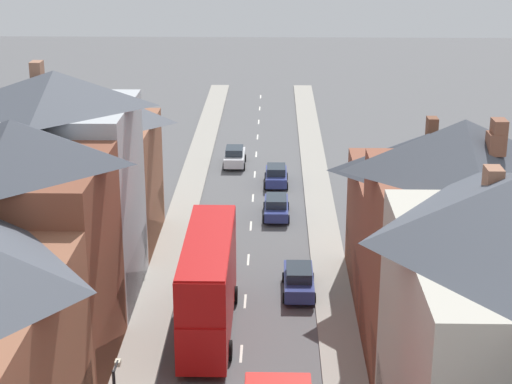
# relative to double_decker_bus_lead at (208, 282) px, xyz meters

# --- Properties ---
(pavement_left) EXTENTS (2.20, 104.00, 0.14)m
(pavement_left) POSITION_rel_double_decker_bus_lead_xyz_m (-3.29, 11.52, -2.75)
(pavement_left) COLOR gray
(pavement_left) RESTS_ON ground
(pavement_right) EXTENTS (2.20, 104.00, 0.14)m
(pavement_right) POSITION_rel_double_decker_bus_lead_xyz_m (6.91, 11.52, -2.75)
(pavement_right) COLOR gray
(pavement_right) RESTS_ON ground
(centre_line_dashes) EXTENTS (0.14, 97.80, 0.01)m
(centre_line_dashes) POSITION_rel_double_decker_bus_lead_xyz_m (1.81, 9.52, -2.81)
(centre_line_dashes) COLOR silver
(centre_line_dashes) RESTS_ON ground
(double_decker_bus_lead) EXTENTS (2.74, 10.80, 5.30)m
(double_decker_bus_lead) POSITION_rel_double_decker_bus_lead_xyz_m (0.00, 0.00, 0.00)
(double_decker_bus_lead) COLOR red
(double_decker_bus_lead) RESTS_ON ground
(car_near_blue) EXTENTS (1.90, 4.49, 1.60)m
(car_near_blue) POSITION_rel_double_decker_bus_lead_xyz_m (3.61, 17.43, -2.01)
(car_near_blue) COLOR navy
(car_near_blue) RESTS_ON ground
(car_near_silver) EXTENTS (1.90, 4.51, 1.70)m
(car_near_silver) POSITION_rel_double_decker_bus_lead_xyz_m (4.91, 4.71, -1.96)
(car_near_silver) COLOR navy
(car_near_silver) RESTS_ON ground
(car_parked_left_a) EXTENTS (1.90, 4.12, 1.65)m
(car_parked_left_a) POSITION_rel_double_decker_bus_lead_xyz_m (3.61, 24.78, -1.99)
(car_parked_left_a) COLOR navy
(car_parked_left_a) RESTS_ON ground
(car_parked_right_a) EXTENTS (1.90, 4.21, 1.69)m
(car_parked_right_a) POSITION_rel_double_decker_bus_lead_xyz_m (0.01, 30.03, -1.97)
(car_parked_right_a) COLOR silver
(car_parked_right_a) RESTS_ON ground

